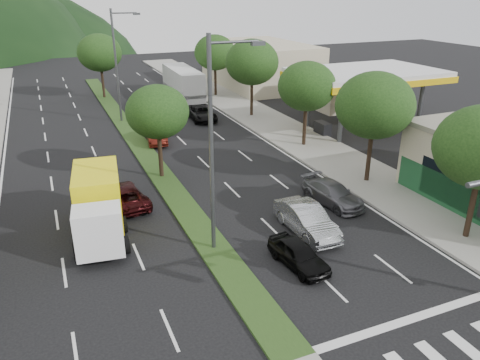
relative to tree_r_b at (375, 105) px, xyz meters
name	(u,v)px	position (x,y,z in m)	size (l,w,h in m)	color
sidewalk_right	(280,128)	(0.50, 13.00, -4.96)	(5.00, 90.00, 0.15)	gray
median	(132,136)	(-12.00, 16.00, -4.98)	(1.60, 56.00, 0.12)	#213B15
gas_canopy	(366,77)	(7.00, 10.00, -0.39)	(12.20, 8.20, 5.25)	silver
bldg_right_far	(260,64)	(7.50, 32.00, -2.44)	(10.00, 16.00, 5.20)	beige
tree_r_b	(375,105)	(0.00, 0.00, 0.00)	(4.80, 4.80, 6.94)	black
tree_r_c	(307,86)	(0.00, 8.00, -0.29)	(4.40, 4.40, 6.48)	black
tree_r_d	(252,62)	(0.00, 18.00, 0.14)	(5.00, 5.00, 7.17)	black
tree_r_e	(215,53)	(0.00, 28.00, -0.14)	(4.60, 4.60, 6.71)	black
tree_med_near	(157,112)	(-12.00, 6.00, -0.61)	(4.00, 4.00, 6.02)	black
tree_med_far	(100,53)	(-12.00, 32.00, -0.03)	(4.80, 4.80, 6.94)	black
streetlight_near	(216,138)	(-11.79, -4.00, 0.55)	(2.60, 0.25, 10.00)	#47494C
streetlight_mid	(118,61)	(-11.79, 21.00, 0.55)	(2.60, 0.25, 10.00)	#47494C
sedan_silver	(307,220)	(-7.07, -4.33, -4.30)	(1.57, 4.49, 1.48)	#9A9DA2
suv_maroon	(123,196)	(-15.12, 2.58, -4.40)	(2.10, 4.56, 1.27)	black
car_queue_a	(299,254)	(-8.99, -6.88, -4.44)	(1.41, 3.49, 1.19)	black
car_queue_b	(333,193)	(-3.86, -1.88, -4.41)	(1.75, 4.30, 1.25)	#57575C
car_queue_c	(156,134)	(-10.50, 13.62, -4.34)	(1.47, 4.21, 1.39)	#4A120C
car_queue_d	(201,113)	(-4.91, 18.62, -4.40)	(2.12, 4.60, 1.28)	black
car_queue_e	(149,105)	(-8.75, 23.62, -4.28)	(1.78, 4.41, 1.50)	#504F55
box_truck	(99,206)	(-16.74, -0.18, -3.55)	(3.10, 6.59, 3.14)	white
motorhome	(183,83)	(-4.00, 27.51, -3.20)	(3.11, 9.09, 3.45)	silver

